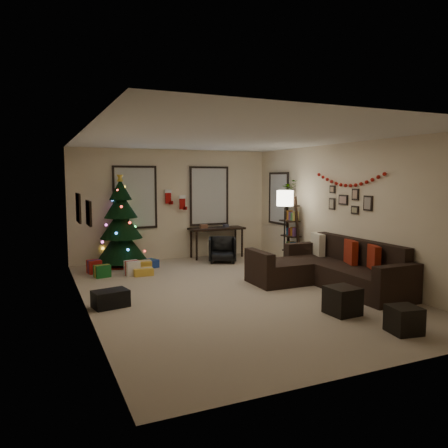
{
  "coord_description": "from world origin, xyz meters",
  "views": [
    {
      "loc": [
        -3.2,
        -6.87,
        2.03
      ],
      "look_at": [
        0.1,
        0.6,
        1.15
      ],
      "focal_mm": 34.97,
      "sensor_mm": 36.0,
      "label": 1
    }
  ],
  "objects_px": {
    "desk_chair": "(222,250)",
    "sofa": "(329,271)",
    "desk": "(217,231)",
    "bookshelf": "(292,231)",
    "christmas_tree": "(121,227)"
  },
  "relations": [
    {
      "from": "bookshelf",
      "to": "desk_chair",
      "type": "bearing_deg",
      "value": 147.18
    },
    {
      "from": "sofa",
      "to": "desk",
      "type": "xyz_separation_m",
      "value": [
        -0.78,
        3.57,
        0.38
      ]
    },
    {
      "from": "sofa",
      "to": "desk_chair",
      "type": "xyz_separation_m",
      "value": [
        -0.91,
        2.92,
        0.02
      ]
    },
    {
      "from": "desk_chair",
      "to": "sofa",
      "type": "bearing_deg",
      "value": -49.93
    },
    {
      "from": "desk",
      "to": "bookshelf",
      "type": "bearing_deg",
      "value": -51.01
    },
    {
      "from": "christmas_tree",
      "to": "bookshelf",
      "type": "height_order",
      "value": "christmas_tree"
    },
    {
      "from": "sofa",
      "to": "bookshelf",
      "type": "xyz_separation_m",
      "value": [
        0.46,
        2.03,
        0.49
      ]
    },
    {
      "from": "bookshelf",
      "to": "christmas_tree",
      "type": "bearing_deg",
      "value": 158.51
    },
    {
      "from": "christmas_tree",
      "to": "desk",
      "type": "xyz_separation_m",
      "value": [
        2.41,
        0.1,
        -0.23
      ]
    },
    {
      "from": "bookshelf",
      "to": "sofa",
      "type": "bearing_deg",
      "value": -102.83
    },
    {
      "from": "christmas_tree",
      "to": "bookshelf",
      "type": "bearing_deg",
      "value": -21.49
    },
    {
      "from": "christmas_tree",
      "to": "desk",
      "type": "height_order",
      "value": "christmas_tree"
    },
    {
      "from": "christmas_tree",
      "to": "sofa",
      "type": "height_order",
      "value": "christmas_tree"
    },
    {
      "from": "desk_chair",
      "to": "christmas_tree",
      "type": "bearing_deg",
      "value": -170.87
    },
    {
      "from": "christmas_tree",
      "to": "desk",
      "type": "bearing_deg",
      "value": 2.31
    }
  ]
}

